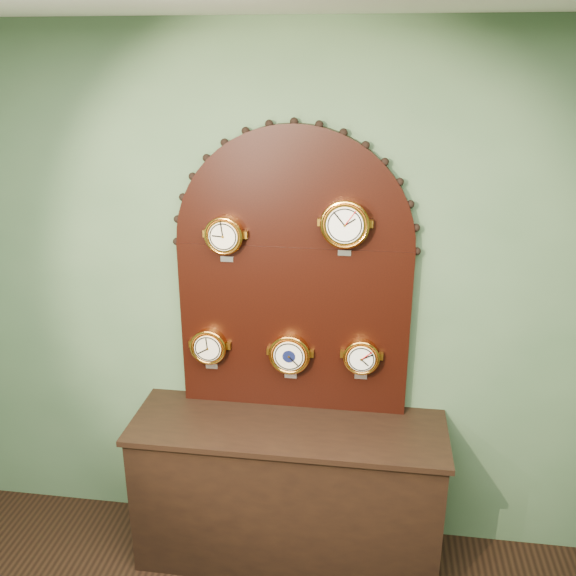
% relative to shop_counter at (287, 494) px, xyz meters
% --- Properties ---
extents(wall_back, '(4.00, 0.00, 4.00)m').
position_rel_shop_counter_xyz_m(wall_back, '(0.00, 0.27, 1.00)').
color(wall_back, '#486746').
rests_on(wall_back, ground).
extents(shop_counter, '(1.60, 0.50, 0.80)m').
position_rel_shop_counter_xyz_m(shop_counter, '(0.00, 0.00, 0.00)').
color(shop_counter, black).
rests_on(shop_counter, ground_plane).
extents(display_board, '(1.26, 0.06, 1.53)m').
position_rel_shop_counter_xyz_m(display_board, '(0.00, 0.22, 1.23)').
color(display_board, black).
rests_on(display_board, shop_counter).
extents(roman_clock, '(0.19, 0.08, 0.25)m').
position_rel_shop_counter_xyz_m(roman_clock, '(-0.34, 0.15, 1.39)').
color(roman_clock, orange).
rests_on(roman_clock, display_board).
extents(arabic_clock, '(0.24, 0.08, 0.29)m').
position_rel_shop_counter_xyz_m(arabic_clock, '(0.26, 0.15, 1.47)').
color(arabic_clock, orange).
rests_on(arabic_clock, display_board).
extents(hygrometer, '(0.20, 0.08, 0.25)m').
position_rel_shop_counter_xyz_m(hygrometer, '(-0.44, 0.15, 0.78)').
color(hygrometer, orange).
rests_on(hygrometer, display_board).
extents(barometer, '(0.22, 0.08, 0.27)m').
position_rel_shop_counter_xyz_m(barometer, '(-0.01, 0.15, 0.76)').
color(barometer, orange).
rests_on(barometer, display_board).
extents(tide_clock, '(0.19, 0.08, 0.24)m').
position_rel_shop_counter_xyz_m(tide_clock, '(0.36, 0.15, 0.77)').
color(tide_clock, orange).
rests_on(tide_clock, display_board).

